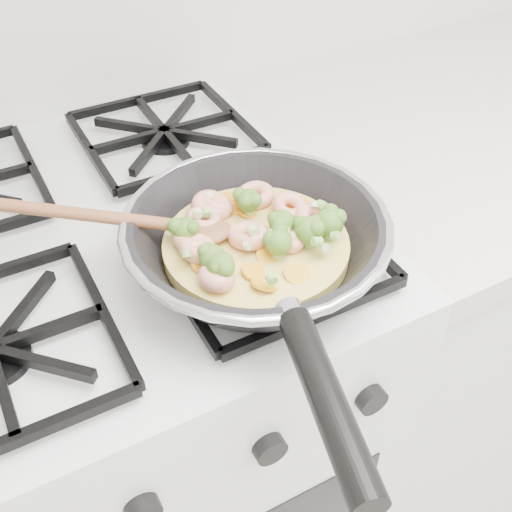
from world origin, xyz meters
name	(u,v)px	position (x,y,z in m)	size (l,w,h in m)	color
stove	(142,433)	(0.00, 1.70, 0.46)	(0.60, 0.60, 0.92)	white
counter_right	(494,281)	(0.80, 1.70, 0.45)	(1.00, 0.60, 0.90)	white
skillet	(255,240)	(0.13, 1.53, 0.96)	(0.45, 0.49, 0.09)	black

